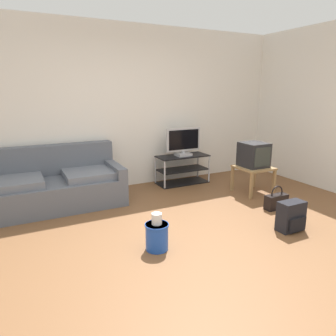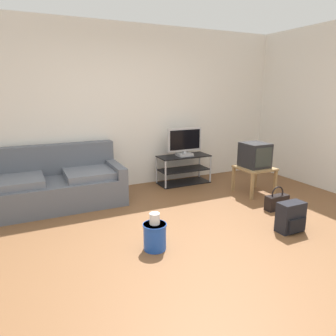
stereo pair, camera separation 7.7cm
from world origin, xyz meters
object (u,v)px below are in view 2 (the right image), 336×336
(tv_stand, at_px, (184,169))
(handbag, at_px, (277,202))
(flat_tv, at_px, (185,142))
(backpack, at_px, (291,217))
(cleaning_bucket, at_px, (155,234))
(couch, at_px, (55,185))
(crt_tv, at_px, (255,155))
(side_table, at_px, (255,171))

(tv_stand, relative_size, handbag, 2.70)
(flat_tv, height_order, handbag, flat_tv)
(flat_tv, distance_m, backpack, 2.37)
(cleaning_bucket, bearing_deg, tv_stand, 54.54)
(backpack, bearing_deg, tv_stand, 84.93)
(tv_stand, relative_size, backpack, 2.55)
(flat_tv, xyz_separation_m, backpack, (0.21, -2.28, -0.57))
(tv_stand, distance_m, handbag, 1.81)
(couch, bearing_deg, tv_stand, 3.67)
(couch, height_order, crt_tv, couch)
(flat_tv, relative_size, backpack, 1.78)
(tv_stand, xyz_separation_m, handbag, (0.58, -1.71, -0.14))
(backpack, bearing_deg, crt_tv, 56.97)
(couch, relative_size, crt_tv, 4.71)
(side_table, height_order, crt_tv, crt_tv)
(flat_tv, height_order, crt_tv, flat_tv)
(tv_stand, bearing_deg, side_table, -52.51)
(crt_tv, distance_m, handbag, 0.91)
(couch, distance_m, crt_tv, 3.12)
(flat_tv, bearing_deg, crt_tv, -51.42)
(couch, xyz_separation_m, side_table, (2.99, -0.85, 0.07))
(cleaning_bucket, bearing_deg, backpack, -10.49)
(handbag, bearing_deg, side_table, 75.23)
(flat_tv, height_order, backpack, flat_tv)
(crt_tv, bearing_deg, handbag, -104.45)
(backpack, bearing_deg, side_table, 56.72)
(flat_tv, bearing_deg, couch, -176.90)
(flat_tv, xyz_separation_m, side_table, (0.77, -0.98, -0.38))
(crt_tv, bearing_deg, backpack, -112.85)
(flat_tv, distance_m, crt_tv, 1.23)
(handbag, bearing_deg, backpack, -121.82)
(tv_stand, xyz_separation_m, side_table, (0.77, -1.00, 0.12))
(backpack, height_order, cleaning_bucket, cleaning_bucket)
(side_table, xyz_separation_m, handbag, (-0.19, -0.71, -0.26))
(couch, xyz_separation_m, crt_tv, (2.99, -0.84, 0.33))
(cleaning_bucket, bearing_deg, couch, 113.12)
(crt_tv, bearing_deg, couch, 164.32)
(side_table, bearing_deg, cleaning_bucket, -155.33)
(tv_stand, relative_size, flat_tv, 1.43)
(side_table, xyz_separation_m, backpack, (-0.56, -1.31, -0.20))
(tv_stand, distance_m, backpack, 2.32)
(handbag, bearing_deg, flat_tv, 108.90)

